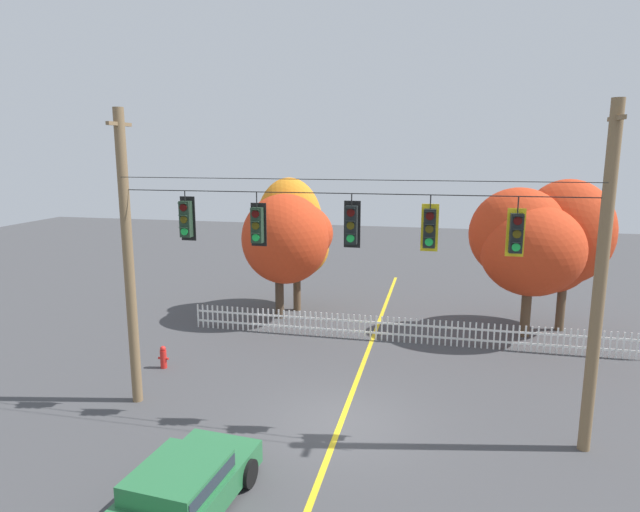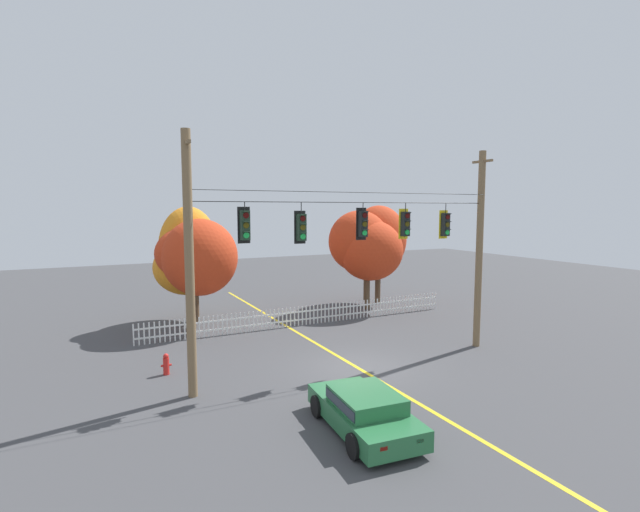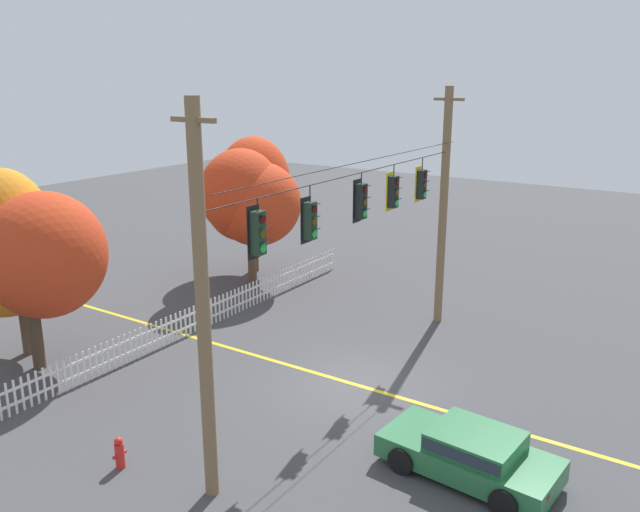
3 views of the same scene
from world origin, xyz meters
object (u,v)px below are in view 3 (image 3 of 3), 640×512
Objects in this scene: autumn_maple_near_fence at (37,252)px; parked_car at (471,452)px; traffic_signal_westbound_side at (421,184)px; autumn_oak_far_east at (250,199)px; fire_hydrant at (120,453)px; traffic_signal_southbound_primary at (258,233)px; autumn_maple_far_west at (248,191)px; traffic_signal_northbound_secondary at (361,201)px; traffic_signal_eastbound_side at (393,192)px; autumn_maple_mid at (6,255)px; traffic_signal_northbound_primary at (310,221)px.

autumn_maple_near_fence is 1.35× the size of parked_car.
traffic_signal_westbound_side is 0.25× the size of autumn_oak_far_east.
fire_hydrant is (-4.22, 7.01, -0.21)m from parked_car.
traffic_signal_southbound_primary is 0.22× the size of autumn_maple_far_west.
fire_hydrant is (-6.94, 2.46, -5.15)m from traffic_signal_northbound_secondary.
traffic_signal_northbound_secondary reaches higher than autumn_maple_far_west.
fire_hydrant is (-8.92, 2.46, -5.12)m from traffic_signal_eastbound_side.
parked_car is at bearing -82.98° from autumn_maple_mid.
parked_car is (-8.24, -13.10, -3.27)m from autumn_oak_far_east.
autumn_maple_mid is at bearing 122.52° from traffic_signal_eastbound_side.
traffic_signal_northbound_primary reaches higher than autumn_maple_near_fence.
traffic_signal_westbound_side reaches higher than autumn_oak_far_east.
traffic_signal_westbound_side is 1.86× the size of fire_hydrant.
traffic_signal_northbound_primary is at bearing -0.01° from traffic_signal_southbound_primary.
autumn_maple_far_west is 7.91× the size of fire_hydrant.
autumn_maple_near_fence is 0.94× the size of autumn_oak_far_east.
autumn_oak_far_east is at bearing 67.49° from traffic_signal_eastbound_side.
traffic_signal_northbound_secondary is 7.25m from parked_car.
traffic_signal_eastbound_side is 11.21m from autumn_maple_far_west.
autumn_maple_far_west is 17.71m from parked_car.
traffic_signal_eastbound_side reaches higher than autumn_maple_mid.
traffic_signal_northbound_primary is 0.35× the size of parked_car.
autumn_maple_far_west is (2.97, 9.88, -1.60)m from traffic_signal_westbound_side.
traffic_signal_eastbound_side and traffic_signal_westbound_side have the same top height.
autumn_maple_far_west is at bearing 45.92° from traffic_signal_northbound_primary.
traffic_signal_eastbound_side is at bearing 44.08° from parked_car.
traffic_signal_westbound_side is 8.82m from autumn_oak_far_east.
traffic_signal_westbound_side is (2.06, -0.00, -0.06)m from traffic_signal_eastbound_side.
autumn_maple_far_west reaches higher than autumn_maple_near_fence.
traffic_signal_westbound_side is 0.24× the size of autumn_maple_far_west.
traffic_signal_northbound_secondary is at bearing 179.99° from traffic_signal_eastbound_side.
autumn_maple_mid is 1.50× the size of parked_car.
autumn_maple_near_fence is at bearing 177.99° from autumn_oak_far_east.
autumn_oak_far_east is (9.85, -0.35, 0.15)m from autumn_maple_near_fence.
traffic_signal_northbound_primary is 4.53m from traffic_signal_eastbound_side.
traffic_signal_westbound_side is 13.50m from autumn_maple_mid.
fire_hydrant is at bearing -152.00° from autumn_maple_far_west.
traffic_signal_northbound_secondary is 12.23m from autumn_maple_far_west.
traffic_signal_northbound_primary is 7.14m from fire_hydrant.
traffic_signal_northbound_primary is 2.56m from traffic_signal_northbound_secondary.
autumn_maple_near_fence is at bearing 115.96° from traffic_signal_northbound_secondary.
autumn_maple_near_fence is at bearing 125.35° from traffic_signal_eastbound_side.
traffic_signal_eastbound_side is 11.04m from autumn_maple_near_fence.
autumn_maple_near_fence is (-4.33, 8.89, -1.82)m from traffic_signal_northbound_secondary.
traffic_signal_northbound_secondary is at bearing -0.00° from traffic_signal_southbound_primary.
traffic_signal_southbound_primary and traffic_signal_westbound_side have the same top height.
fire_hydrant is (-12.46, -6.09, -3.48)m from autumn_oak_far_east.
traffic_signal_westbound_side is at bearing -46.74° from autumn_maple_near_fence.
traffic_signal_eastbound_side reaches higher than autumn_maple_near_fence.
traffic_signal_northbound_secondary is 1.78× the size of fire_hydrant.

